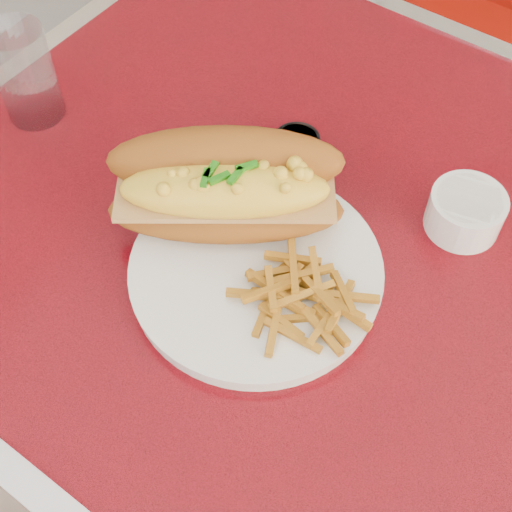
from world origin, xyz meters
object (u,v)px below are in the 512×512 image
Objects in this scene: dinner_plate at (256,272)px; mac_hoagie at (226,186)px; gravy_ramekin at (466,211)px; water_tumbler at (25,74)px; fork at (322,265)px; sauce_cup_left at (297,145)px; diner_table at (394,348)px.

mac_hoagie reaches higher than dinner_plate.
water_tumbler is (-0.52, -0.15, 0.04)m from gravy_ramekin.
gravy_ramekin is (0.09, 0.15, 0.01)m from fork.
sauce_cup_left reaches higher than dinner_plate.
diner_table is 0.31m from mac_hoagie.
water_tumbler is at bearing -156.96° from sauce_cup_left.
diner_table is 0.24m from dinner_plate.
gravy_ramekin reaches higher than sauce_cup_left.
sauce_cup_left is at bearing 160.57° from diner_table.
dinner_plate is at bearing -143.93° from diner_table.
gravy_ramekin is (0.15, 0.19, 0.01)m from dinner_plate.
fork is 0.18m from sauce_cup_left.
sauce_cup_left is 0.45× the size of water_tumbler.
diner_table is 9.94× the size of water_tumbler.
diner_table is 12.89× the size of gravy_ramekin.
fork is (-0.09, -0.06, 0.18)m from diner_table.
water_tumbler reaches higher than diner_table.
diner_table is at bearing 6.54° from water_tumbler.
mac_hoagie is at bearing 150.05° from dinner_plate.
dinner_plate is 0.10m from mac_hoagie.
mac_hoagie is at bearing -144.24° from gravy_ramekin.
diner_table is 21.88× the size of sauce_cup_left.
diner_table is 0.28m from sauce_cup_left.
sauce_cup_left is at bearing 22.06° from fork.
dinner_plate is 2.43× the size of water_tumbler.
fork is (0.05, 0.04, 0.01)m from dinner_plate.
sauce_cup_left is at bearing 53.63° from mac_hoagie.
sauce_cup_left is 0.34m from water_tumbler.
fork is 2.69× the size of sauce_cup_left.
gravy_ramekin is 0.54m from water_tumbler.
diner_table is 4.45× the size of mac_hoagie.
water_tumbler reaches higher than dinner_plate.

